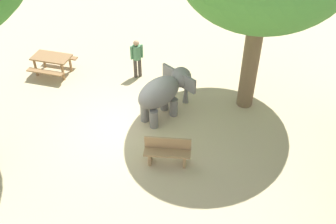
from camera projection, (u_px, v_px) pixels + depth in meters
ground_plane at (124, 127)px, 13.00m from camera, size 60.00×60.00×0.00m
elephant at (164, 91)px, 12.90m from camera, size 2.28×1.74×1.58m
person_handler at (137, 56)px, 14.85m from camera, size 0.39×0.38×1.62m
wooden_bench at (167, 151)px, 11.44m from camera, size 0.88×1.45×0.88m
picnic_table_near at (52, 61)px, 15.26m from camera, size 1.74×1.76×0.78m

